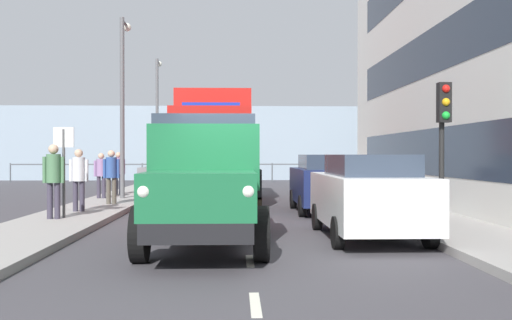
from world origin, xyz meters
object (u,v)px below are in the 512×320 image
object	(u,v)px
truck_vintage_green	(205,184)
pedestrian_by_lamp	(111,172)
traffic_light_near	(443,121)
car_grey_oppositeside_0	(174,177)
pedestrian_near_railing	(118,170)
pedestrian_strolling	(54,175)
street_sign	(64,156)
lamp_post_promenade	(123,91)
car_navy_kerbside_1	(327,182)
lamp_post_far	(157,110)
pedestrian_couple_a	(101,172)
lorry_cargo_red	(215,145)
car_white_kerbside_near	(368,195)
pedestrian_in_dark_coat	(79,175)

from	to	relation	value
truck_vintage_green	pedestrian_by_lamp	bearing A→B (deg)	-66.61
truck_vintage_green	traffic_light_near	bearing A→B (deg)	-155.53
car_grey_oppositeside_0	pedestrian_near_railing	bearing A→B (deg)	-39.60
pedestrian_strolling	traffic_light_near	bearing A→B (deg)	172.09
street_sign	lamp_post_promenade	bearing A→B (deg)	-91.48
car_navy_kerbside_1	pedestrian_near_railing	xyz separation A→B (m)	(7.33, -5.72, 0.23)
truck_vintage_green	car_grey_oppositeside_0	world-z (taller)	truck_vintage_green
pedestrian_near_railing	lamp_post_far	size ratio (longest dim) A/B	0.24
car_grey_oppositeside_0	lamp_post_promenade	xyz separation A→B (m)	(1.85, -0.27, 3.13)
street_sign	pedestrian_near_railing	bearing A→B (deg)	-87.55
pedestrian_couple_a	street_sign	world-z (taller)	street_sign
lamp_post_promenade	street_sign	size ratio (longest dim) A/B	2.90
lorry_cargo_red	traffic_light_near	distance (m)	9.27
pedestrian_strolling	street_sign	size ratio (longest dim) A/B	0.81
car_white_kerbside_near	pedestrian_strolling	size ratio (longest dim) A/B	2.36
pedestrian_by_lamp	pedestrian_couple_a	size ratio (longest dim) A/B	1.05
pedestrian_in_dark_coat	lamp_post_promenade	size ratio (longest dim) A/B	0.26
lorry_cargo_red	pedestrian_by_lamp	distance (m)	3.89
pedestrian_strolling	lorry_cargo_red	bearing A→B (deg)	-120.77
pedestrian_couple_a	lamp_post_promenade	size ratio (longest dim) A/B	0.25
pedestrian_near_railing	pedestrian_by_lamp	bearing A→B (deg)	98.72
car_grey_oppositeside_0	street_sign	bearing A→B (deg)	72.24
truck_vintage_green	car_white_kerbside_near	world-z (taller)	truck_vintage_green
pedestrian_couple_a	pedestrian_near_railing	world-z (taller)	pedestrian_near_railing
car_navy_kerbside_1	traffic_light_near	xyz separation A→B (m)	(-2.01, 4.07, 1.58)
pedestrian_couple_a	pedestrian_by_lamp	bearing A→B (deg)	110.09
pedestrian_near_railing	truck_vintage_green	bearing A→B (deg)	108.47
car_navy_kerbside_1	lamp_post_promenade	distance (m)	8.50
lorry_cargo_red	car_grey_oppositeside_0	size ratio (longest dim) A/B	1.85
lorry_cargo_red	pedestrian_near_railing	xyz separation A→B (m)	(3.87, -2.31, -0.95)
car_grey_oppositeside_0	pedestrian_near_railing	distance (m)	3.09
car_white_kerbside_near	lamp_post_promenade	xyz separation A→B (m)	(6.80, -9.30, 3.13)
car_navy_kerbside_1	pedestrian_in_dark_coat	bearing A→B (deg)	7.65
lorry_cargo_red	car_navy_kerbside_1	distance (m)	5.00
car_navy_kerbside_1	pedestrian_couple_a	bearing A→B (deg)	-27.00
truck_vintage_green	pedestrian_couple_a	xyz separation A→B (m)	(4.30, -10.32, -0.08)
pedestrian_by_lamp	street_sign	size ratio (longest dim) A/B	0.76
car_navy_kerbside_1	lamp_post_far	size ratio (longest dim) A/B	0.58
pedestrian_couple_a	pedestrian_near_railing	size ratio (longest dim) A/B	0.98
car_white_kerbside_near	car_navy_kerbside_1	xyz separation A→B (m)	(0.00, -5.28, -0.00)
pedestrian_couple_a	lamp_post_far	size ratio (longest dim) A/B	0.24
traffic_light_near	lamp_post_far	bearing A→B (deg)	-64.65
truck_vintage_green	car_white_kerbside_near	distance (m)	3.48
car_navy_kerbside_1	pedestrian_in_dark_coat	world-z (taller)	pedestrian_in_dark_coat
lorry_cargo_red	car_white_kerbside_near	world-z (taller)	lorry_cargo_red
lamp_post_far	street_sign	world-z (taller)	lamp_post_far
pedestrian_by_lamp	pedestrian_in_dark_coat	bearing A→B (deg)	80.82
car_grey_oppositeside_0	truck_vintage_green	bearing A→B (deg)	99.40
car_white_kerbside_near	pedestrian_near_railing	world-z (taller)	pedestrian_near_railing
pedestrian_in_dark_coat	street_sign	xyz separation A→B (m)	(-0.08, 1.62, 0.52)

